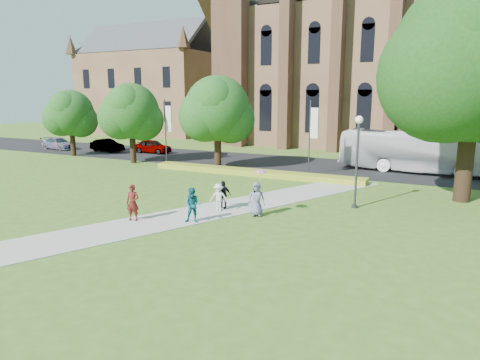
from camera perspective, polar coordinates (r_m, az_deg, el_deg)
The scene contains 23 objects.
ground at distance 22.43m, azimuth -7.78°, elevation -5.30°, with size 160.00×160.00×0.00m, color #40651E.
road at distance 40.15m, azimuth 8.44°, elevation 2.01°, with size 160.00×10.00×0.02m, color black.
footpath at distance 23.22m, azimuth -6.40°, elevation -4.64°, with size 3.20×30.00×0.04m, color #B2B2A8.
flower_hedge at distance 34.57m, azimuth 1.77°, elevation 1.01°, with size 18.00×1.40×0.45m, color gold.
cathedral at distance 57.88m, azimuth 25.24°, elevation 16.76°, with size 52.60×18.25×28.00m.
building_west at distance 75.57m, azimuth -11.56°, elevation 13.14°, with size 22.00×14.00×18.30m.
streetlamp at distance 24.86m, azimuth 15.40°, elevation 3.78°, with size 0.44×0.44×5.24m.
large_tree at distance 28.81m, azimuth 28.90°, elevation 13.90°, with size 9.60×9.60×13.20m.
street_tree_0 at distance 41.82m, azimuth -14.31°, elevation 8.85°, with size 5.20×5.20×7.50m.
street_tree_1 at distance 37.03m, azimuth -3.03°, elevation 9.46°, with size 5.60×5.60×8.05m.
street_tree_2 at distance 48.83m, azimuth -21.64°, elevation 8.29°, with size 4.80×4.80×6.95m.
banner_pole_0 at distance 34.56m, azimuth 9.45°, elevation 6.16°, with size 0.70×0.10×6.00m.
banner_pole_1 at distance 40.90m, azimuth -9.77°, elevation 6.90°, with size 0.70×0.10×6.00m.
tour_coach at distance 38.56m, azimuth 22.74°, elevation 3.58°, with size 3.00×12.81×3.57m, color white.
car_0 at distance 48.86m, azimuth -11.60°, elevation 4.43°, with size 1.79×4.46×1.52m, color gray.
car_1 at distance 51.55m, azimuth -17.30°, elevation 4.44°, with size 1.50×4.29×1.41m, color gray.
car_2 at distance 55.79m, azimuth -23.06°, elevation 4.50°, with size 1.91×4.70×1.36m, color gray.
pedestrian_0 at distance 22.46m, azimuth -14.11°, elevation -2.95°, with size 0.68×0.45×1.86m, color #511712.
pedestrian_1 at distance 21.59m, azimuth -6.31°, elevation -3.35°, with size 0.87×0.68×1.79m, color #165F6F.
pedestrian_2 at distance 23.68m, azimuth -2.87°, elevation -2.30°, with size 0.99×0.57×1.53m, color silver.
pedestrian_3 at distance 24.21m, azimuth -2.28°, elevation -1.94°, with size 0.93×0.39×1.58m, color black.
pedestrian_4 at distance 22.69m, azimuth 2.22°, elevation -2.55°, with size 0.88×0.57×1.80m, color slate.
parasol at distance 22.45m, azimuth 2.77°, elevation 0.45°, with size 0.69×0.69×0.61m, color #DF9DB3.
Camera 1 is at (12.20, -17.72, 6.32)m, focal length 32.00 mm.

